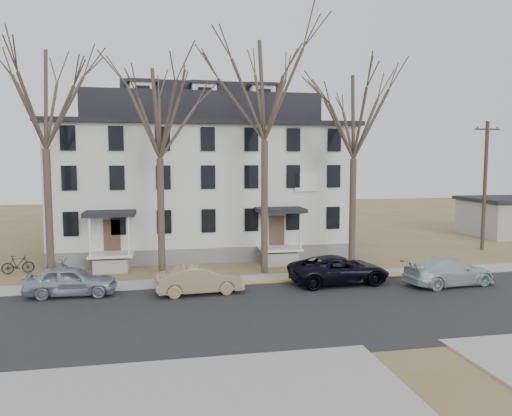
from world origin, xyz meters
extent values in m
plane|color=olive|center=(0.00, 0.00, 0.00)|extent=(120.00, 120.00, 0.00)
cube|color=#27272A|center=(0.00, 2.00, 0.00)|extent=(120.00, 10.00, 0.04)
cube|color=#A09F97|center=(0.00, 8.00, 0.00)|extent=(120.00, 2.00, 0.08)
cube|color=#A09F97|center=(-8.00, -5.00, 0.00)|extent=(20.00, 5.00, 0.08)
cube|color=gold|center=(5.00, 7.10, 0.00)|extent=(14.00, 0.25, 0.06)
cube|color=slate|center=(-2.00, 18.00, 0.50)|extent=(20.00, 10.00, 1.00)
cube|color=silver|center=(-2.00, 18.00, 5.00)|extent=(20.00, 10.00, 8.00)
cube|color=black|center=(-2.00, 18.00, 9.10)|extent=(20.80, 10.80, 0.30)
cube|color=black|center=(-2.00, 18.00, 10.25)|extent=(16.00, 7.00, 2.00)
cube|color=black|center=(-2.00, 18.00, 11.65)|extent=(11.00, 4.50, 0.80)
cube|color=white|center=(-8.00, 12.04, 1.00)|extent=(2.60, 2.00, 0.16)
cube|color=white|center=(2.50, 12.04, 1.00)|extent=(2.60, 2.00, 0.16)
cube|color=white|center=(4.50, 12.92, 5.20)|extent=(1.60, 0.08, 1.20)
cylinder|color=#473B31|center=(-11.00, 9.80, 3.64)|extent=(0.40, 0.40, 7.28)
cylinder|color=#473B31|center=(-5.00, 9.80, 3.38)|extent=(0.40, 0.40, 6.76)
cylinder|color=#473B31|center=(1.00, 9.80, 3.90)|extent=(0.40, 0.40, 7.80)
cylinder|color=#473B31|center=(6.50, 9.80, 3.38)|extent=(0.40, 0.40, 6.76)
cylinder|color=#3D3023|center=(18.50, 14.00, 4.75)|extent=(0.28, 0.28, 9.50)
cube|color=#3D3023|center=(18.50, 14.00, 8.90)|extent=(2.00, 0.12, 0.12)
imported|color=#9EA7B7|center=(-9.43, 6.55, 0.74)|extent=(4.42, 1.91, 1.49)
imported|color=#988661|center=(-3.20, 5.72, 0.72)|extent=(4.48, 1.91, 1.44)
imported|color=black|center=(4.38, 6.31, 0.75)|extent=(5.54, 2.79, 1.50)
imported|color=silver|center=(10.02, 4.88, 0.72)|extent=(5.19, 2.63, 1.45)
imported|color=black|center=(-11.01, 11.65, 0.46)|extent=(1.78, 1.49, 0.91)
imported|color=black|center=(-13.30, 12.12, 0.54)|extent=(1.85, 0.79, 1.08)
camera|label=1|loc=(-5.08, -18.79, 6.75)|focal=35.00mm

